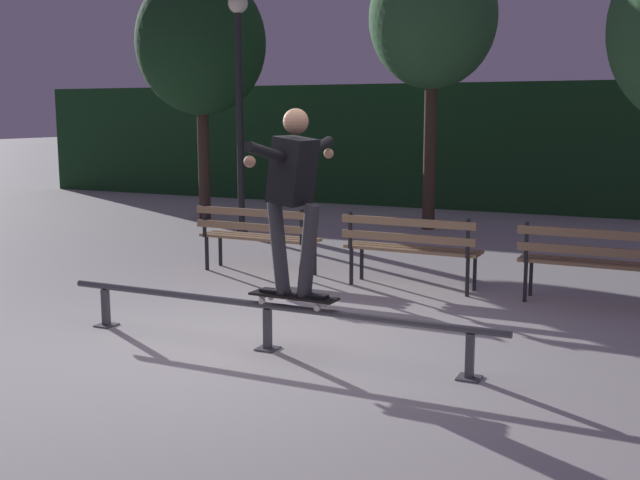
% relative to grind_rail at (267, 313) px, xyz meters
% --- Properties ---
extents(ground_plane, '(90.00, 90.00, 0.00)m').
position_rel_grind_rail_xyz_m(ground_plane, '(-0.00, -0.01, -0.33)').
color(ground_plane, '#ADAAA8').
extents(hedge_backdrop, '(24.00, 1.20, 2.64)m').
position_rel_grind_rail_xyz_m(hedge_backdrop, '(-0.00, 10.77, 1.00)').
color(hedge_backdrop, '#193D1E').
rests_on(hedge_backdrop, ground).
extents(grind_rail, '(4.17, 0.18, 0.42)m').
position_rel_grind_rail_xyz_m(grind_rail, '(0.00, 0.00, 0.00)').
color(grind_rail, '#47474C').
rests_on(grind_rail, ground).
extents(skateboard, '(0.79, 0.23, 0.09)m').
position_rel_grind_rail_xyz_m(skateboard, '(0.25, 0.00, 0.17)').
color(skateboard, black).
rests_on(skateboard, grind_rail).
extents(skateboarder, '(0.62, 1.41, 1.56)m').
position_rel_grind_rail_xyz_m(skateboarder, '(0.26, -0.00, 1.10)').
color(skateboarder, black).
rests_on(skateboarder, skateboard).
extents(park_bench_leftmost, '(1.60, 0.43, 0.88)m').
position_rel_grind_rail_xyz_m(park_bench_leftmost, '(-1.67, 2.74, 0.21)').
color(park_bench_leftmost, black).
rests_on(park_bench_leftmost, ground).
extents(park_bench_left_center, '(1.60, 0.43, 0.88)m').
position_rel_grind_rail_xyz_m(park_bench_left_center, '(0.37, 2.74, 0.21)').
color(park_bench_left_center, black).
rests_on(park_bench_left_center, ground).
extents(park_bench_right_center, '(1.60, 0.43, 0.88)m').
position_rel_grind_rail_xyz_m(park_bench_right_center, '(2.41, 2.74, 0.21)').
color(park_bench_right_center, black).
rests_on(park_bench_right_center, ground).
extents(tree_far_left, '(2.42, 2.42, 4.65)m').
position_rel_grind_rail_xyz_m(tree_far_left, '(-5.12, 6.79, 2.97)').
color(tree_far_left, '#3D2D23').
rests_on(tree_far_left, ground).
extents(tree_behind_benches, '(2.17, 2.17, 4.81)m').
position_rel_grind_rail_xyz_m(tree_behind_benches, '(-0.82, 7.35, 3.26)').
color(tree_behind_benches, '#3D2D23').
rests_on(tree_behind_benches, ground).
extents(lamp_post_left, '(0.32, 0.32, 3.90)m').
position_rel_grind_rail_xyz_m(lamp_post_left, '(-3.39, 5.26, 2.15)').
color(lamp_post_left, black).
rests_on(lamp_post_left, ground).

